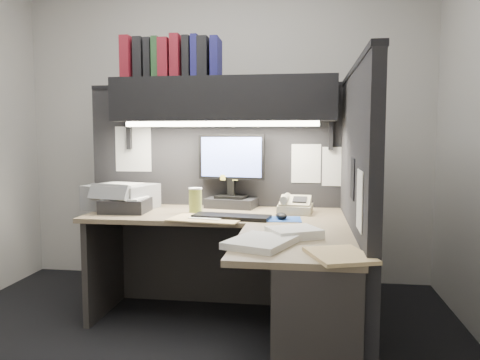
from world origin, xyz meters
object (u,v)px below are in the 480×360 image
(keyboard, at_px, (231,217))
(coffee_cup, at_px, (195,201))
(telephone, at_px, (295,206))
(notebook_stack, at_px, (126,206))
(desk, at_px, (255,282))
(monitor, at_px, (231,179))
(printer, at_px, (121,197))
(overhead_shelf, at_px, (224,100))

(keyboard, distance_m, coffee_cup, 0.33)
(telephone, height_order, notebook_stack, same)
(desk, relative_size, keyboard, 3.51)
(monitor, height_order, telephone, monitor)
(printer, bearing_deg, desk, -18.06)
(monitor, bearing_deg, notebook_stack, -146.56)
(monitor, xyz_separation_m, printer, (-0.77, -0.16, -0.12))
(printer, height_order, notebook_stack, printer)
(monitor, distance_m, notebook_stack, 0.77)
(telephone, xyz_separation_m, notebook_stack, (-1.15, -0.13, -0.00))
(notebook_stack, bearing_deg, telephone, 6.29)
(desk, xyz_separation_m, coffee_cup, (-0.46, 0.54, 0.37))
(telephone, bearing_deg, keyboard, -140.04)
(desk, bearing_deg, printer, 147.46)
(desk, xyz_separation_m, keyboard, (-0.19, 0.36, 0.30))
(keyboard, relative_size, coffee_cup, 2.99)
(keyboard, bearing_deg, coffee_cup, 155.23)
(keyboard, bearing_deg, monitor, 106.69)
(keyboard, height_order, telephone, telephone)
(telephone, relative_size, notebook_stack, 0.77)
(telephone, xyz_separation_m, coffee_cup, (-0.67, -0.10, 0.04))
(overhead_shelf, xyz_separation_m, printer, (-0.73, -0.09, -0.68))
(telephone, bearing_deg, desk, -102.99)
(monitor, height_order, keyboard, monitor)
(desk, height_order, notebook_stack, notebook_stack)
(desk, height_order, overhead_shelf, overhead_shelf)
(telephone, distance_m, notebook_stack, 1.15)
(overhead_shelf, xyz_separation_m, notebook_stack, (-0.64, -0.24, -0.72))
(keyboard, xyz_separation_m, coffee_cup, (-0.27, 0.17, 0.07))
(telephone, relative_size, printer, 0.54)
(keyboard, xyz_separation_m, notebook_stack, (-0.76, 0.15, 0.03))
(keyboard, height_order, coffee_cup, coffee_cup)
(keyboard, bearing_deg, notebook_stack, 176.40)
(keyboard, height_order, printer, printer)
(desk, distance_m, printer, 1.28)
(overhead_shelf, distance_m, keyboard, 0.86)
(printer, bearing_deg, telephone, 13.66)
(coffee_cup, bearing_deg, overhead_shelf, 53.62)
(desk, relative_size, overhead_shelf, 1.10)
(notebook_stack, bearing_deg, coffee_cup, 2.73)
(coffee_cup, bearing_deg, desk, -49.42)
(keyboard, relative_size, notebook_stack, 1.60)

